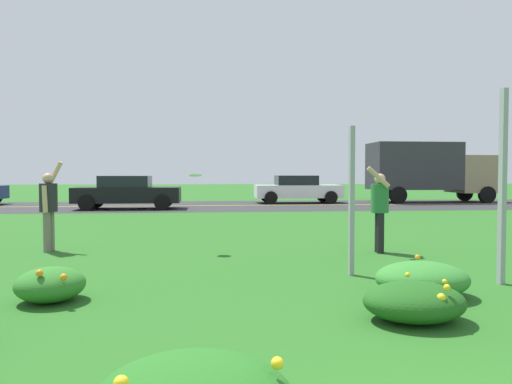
{
  "coord_description": "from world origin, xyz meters",
  "views": [
    {
      "loc": [
        -1.39,
        -1.24,
        1.53
      ],
      "look_at": [
        -0.45,
        8.18,
        1.17
      ],
      "focal_mm": 33.68,
      "sensor_mm": 36.0,
      "label": 1
    }
  ],
  "objects_px": {
    "sign_post_by_roadside": "(502,187)",
    "box_truck_tan": "(429,169)",
    "car_black_center_left": "(127,192)",
    "frisbee_white": "(195,175)",
    "sign_post_near_path": "(352,201)",
    "car_white_center_right": "(297,189)",
    "person_thrower_dark_shirt": "(49,204)",
    "person_catcher_green_shirt": "(379,205)"
  },
  "relations": [
    {
      "from": "sign_post_by_roadside",
      "to": "car_black_center_left",
      "type": "bearing_deg",
      "value": 116.56
    },
    {
      "from": "person_catcher_green_shirt",
      "to": "car_black_center_left",
      "type": "height_order",
      "value": "person_catcher_green_shirt"
    },
    {
      "from": "sign_post_by_roadside",
      "to": "box_truck_tan",
      "type": "relative_size",
      "value": 0.4
    },
    {
      "from": "sign_post_near_path",
      "to": "car_white_center_right",
      "type": "xyz_separation_m",
      "value": [
        2.54,
        17.88,
        -0.39
      ]
    },
    {
      "from": "person_thrower_dark_shirt",
      "to": "car_white_center_right",
      "type": "xyz_separation_m",
      "value": [
        7.82,
        15.12,
        -0.19
      ]
    },
    {
      "from": "sign_post_near_path",
      "to": "sign_post_by_roadside",
      "type": "bearing_deg",
      "value": -22.32
    },
    {
      "from": "sign_post_by_roadside",
      "to": "car_black_center_left",
      "type": "height_order",
      "value": "sign_post_by_roadside"
    },
    {
      "from": "sign_post_by_roadside",
      "to": "car_white_center_right",
      "type": "relative_size",
      "value": 0.6
    },
    {
      "from": "sign_post_near_path",
      "to": "person_thrower_dark_shirt",
      "type": "bearing_deg",
      "value": 152.42
    },
    {
      "from": "sign_post_near_path",
      "to": "car_white_center_right",
      "type": "height_order",
      "value": "sign_post_near_path"
    },
    {
      "from": "car_black_center_left",
      "to": "car_white_center_right",
      "type": "bearing_deg",
      "value": 23.37
    },
    {
      "from": "frisbee_white",
      "to": "box_truck_tan",
      "type": "relative_size",
      "value": 0.04
    },
    {
      "from": "box_truck_tan",
      "to": "frisbee_white",
      "type": "bearing_deg",
      "value": -128.3
    },
    {
      "from": "person_catcher_green_shirt",
      "to": "car_black_center_left",
      "type": "bearing_deg",
      "value": 118.86
    },
    {
      "from": "frisbee_white",
      "to": "car_black_center_left",
      "type": "relative_size",
      "value": 0.06
    },
    {
      "from": "person_catcher_green_shirt",
      "to": "person_thrower_dark_shirt",
      "type": "bearing_deg",
      "value": 173.02
    },
    {
      "from": "person_thrower_dark_shirt",
      "to": "car_black_center_left",
      "type": "relative_size",
      "value": 0.4
    },
    {
      "from": "person_catcher_green_shirt",
      "to": "car_white_center_right",
      "type": "height_order",
      "value": "person_catcher_green_shirt"
    },
    {
      "from": "sign_post_by_roadside",
      "to": "car_white_center_right",
      "type": "bearing_deg",
      "value": 88.04
    },
    {
      "from": "sign_post_near_path",
      "to": "sign_post_by_roadside",
      "type": "relative_size",
      "value": 0.83
    },
    {
      "from": "person_catcher_green_shirt",
      "to": "box_truck_tan",
      "type": "relative_size",
      "value": 0.25
    },
    {
      "from": "frisbee_white",
      "to": "car_white_center_right",
      "type": "xyz_separation_m",
      "value": [
        4.94,
        15.42,
        -0.77
      ]
    },
    {
      "from": "sign_post_near_path",
      "to": "frisbee_white",
      "type": "relative_size",
      "value": 8.71
    },
    {
      "from": "person_thrower_dark_shirt",
      "to": "frisbee_white",
      "type": "height_order",
      "value": "person_thrower_dark_shirt"
    },
    {
      "from": "frisbee_white",
      "to": "car_black_center_left",
      "type": "height_order",
      "value": "frisbee_white"
    },
    {
      "from": "sign_post_by_roadside",
      "to": "car_black_center_left",
      "type": "relative_size",
      "value": 0.6
    },
    {
      "from": "person_thrower_dark_shirt",
      "to": "car_white_center_right",
      "type": "height_order",
      "value": "person_thrower_dark_shirt"
    },
    {
      "from": "car_white_center_right",
      "to": "person_thrower_dark_shirt",
      "type": "bearing_deg",
      "value": -117.34
    },
    {
      "from": "person_thrower_dark_shirt",
      "to": "frisbee_white",
      "type": "xyz_separation_m",
      "value": [
        2.88,
        -0.3,
        0.58
      ]
    },
    {
      "from": "person_catcher_green_shirt",
      "to": "car_black_center_left",
      "type": "distance_m",
      "value": 14.13
    },
    {
      "from": "person_catcher_green_shirt",
      "to": "sign_post_by_roadside",
      "type": "bearing_deg",
      "value": -74.92
    },
    {
      "from": "car_black_center_left",
      "to": "sign_post_near_path",
      "type": "bearing_deg",
      "value": -68.47
    },
    {
      "from": "person_catcher_green_shirt",
      "to": "frisbee_white",
      "type": "distance_m",
      "value": 3.64
    },
    {
      "from": "sign_post_by_roadside",
      "to": "frisbee_white",
      "type": "distance_m",
      "value": 5.39
    },
    {
      "from": "car_white_center_right",
      "to": "box_truck_tan",
      "type": "relative_size",
      "value": 0.67
    },
    {
      "from": "person_thrower_dark_shirt",
      "to": "sign_post_near_path",
      "type": "bearing_deg",
      "value": -27.58
    },
    {
      "from": "sign_post_near_path",
      "to": "person_catcher_green_shirt",
      "type": "bearing_deg",
      "value": 59.5
    },
    {
      "from": "box_truck_tan",
      "to": "car_black_center_left",
      "type": "bearing_deg",
      "value": -167.08
    },
    {
      "from": "person_catcher_green_shirt",
      "to": "car_white_center_right",
      "type": "relative_size",
      "value": 0.37
    },
    {
      "from": "sign_post_by_roadside",
      "to": "box_truck_tan",
      "type": "height_order",
      "value": "box_truck_tan"
    },
    {
      "from": "sign_post_by_roadside",
      "to": "person_catcher_green_shirt",
      "type": "height_order",
      "value": "sign_post_by_roadside"
    },
    {
      "from": "sign_post_by_roadside",
      "to": "person_catcher_green_shirt",
      "type": "bearing_deg",
      "value": 105.08
    }
  ]
}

